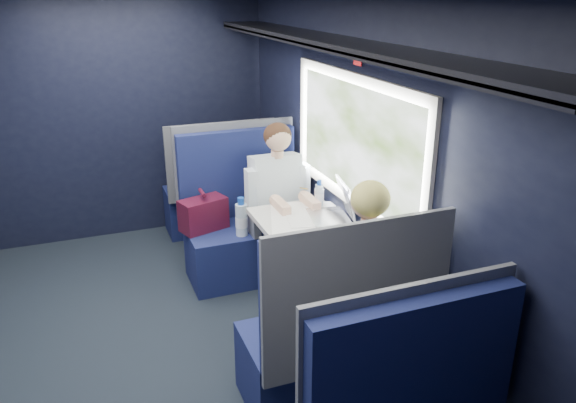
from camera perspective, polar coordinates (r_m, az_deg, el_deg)
name	(u,v)px	position (r m, az deg, el deg)	size (l,w,h in m)	color
ground	(165,349)	(4.05, -12.38, -14.41)	(2.80, 4.20, 0.01)	black
room_shell	(149,137)	(3.43, -13.91, 6.37)	(3.00, 4.40, 2.40)	black
table	(306,237)	(3.94, 1.80, -3.64)	(0.62, 1.00, 0.74)	#54565E
seat_bay_near	(243,226)	(4.73, -4.58, -2.51)	(1.08, 0.62, 1.26)	#0D123B
seat_bay_far	(335,341)	(3.31, 4.76, -13.97)	(1.04, 0.62, 1.26)	#0D123B
seat_row_front	(218,192)	(5.57, -7.11, 0.92)	(1.04, 0.51, 1.16)	#0D123B
man	(280,196)	(4.55, -0.80, 0.54)	(0.53, 0.56, 1.32)	black
woman	(362,272)	(3.37, 7.56, -7.12)	(0.53, 0.56, 1.32)	black
papers	(306,220)	(4.02, 1.85, -1.91)	(0.50, 0.72, 0.01)	white
laptop	(337,208)	(4.07, 4.95, -0.63)	(0.34, 0.40, 0.27)	silver
bottle_small	(319,195)	(4.25, 3.18, 0.68)	(0.06, 0.06, 0.21)	silver
cup	(319,195)	(4.38, 3.19, 0.66)	(0.07, 0.07, 0.09)	white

